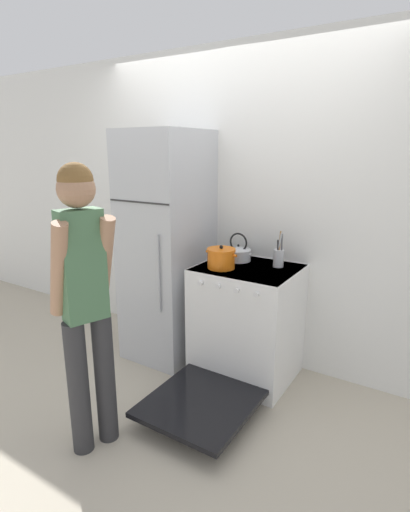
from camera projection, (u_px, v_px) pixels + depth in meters
The scene contains 8 objects.
ground_plane at pixel (231, 347), 3.64m from camera, with size 14.00×14.00×0.00m, color #B2A893.
wall_back at pixel (236, 208), 3.33m from camera, with size 10.00×0.06×2.55m.
refrigerator at pixel (167, 248), 3.35m from camera, with size 0.58×0.69×1.90m.
stove_range at pixel (245, 324), 3.08m from camera, with size 0.73×1.34×0.89m.
dutch_oven_pot at pixel (221, 258), 2.96m from camera, with size 0.26×0.21×0.17m.
tea_kettle at pixel (238, 253), 3.16m from camera, with size 0.25×0.20×0.23m.
utensil_jar at pixel (279, 257), 2.99m from camera, with size 0.08×0.08×0.27m.
person at pixel (85, 296), 2.21m from camera, with size 0.35×0.40×1.69m.
Camera 1 is at (1.55, -2.92, 1.75)m, focal length 28.00 mm.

